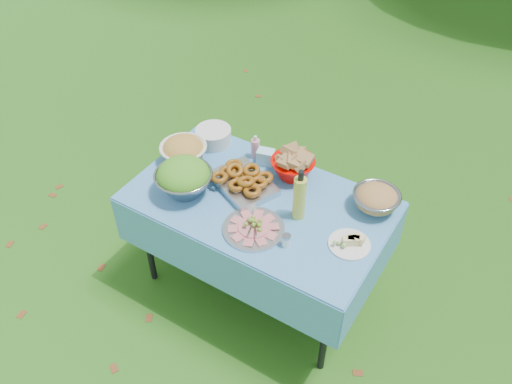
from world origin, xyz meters
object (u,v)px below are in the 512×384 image
Objects in this scene: charcuterie_platter at (254,224)px; oil_bottle at (300,194)px; picnic_table at (259,245)px; plate_stack at (213,136)px; pasta_bowl_steel at (376,198)px; salad_bowl at (184,178)px; bread_bowl at (293,164)px.

oil_bottle is (0.15, 0.22, 0.12)m from charcuterie_platter.
plate_stack is at bearing 149.81° from picnic_table.
picnic_table is 4.34× the size of charcuterie_platter.
plate_stack reaches higher than charcuterie_platter.
salad_bowl is at bearing -155.09° from pasta_bowl_steel.
salad_bowl reaches higher than picnic_table.
picnic_table is at bearing 114.77° from charcuterie_platter.
charcuterie_platter is at bearing -134.08° from pasta_bowl_steel.
oil_bottle is (0.78, -0.30, 0.11)m from plate_stack.
bread_bowl is at bearing 78.61° from picnic_table.
picnic_table is 0.65m from salad_bowl.
bread_bowl reaches higher than plate_stack.
pasta_bowl_steel is 0.70m from charcuterie_platter.
salad_bowl is 1.24× the size of bread_bowl.
oil_bottle reaches higher than picnic_table.
salad_bowl is at bearing -135.14° from bread_bowl.
charcuterie_platter is (0.62, -0.52, -0.01)m from plate_stack.
plate_stack is at bearing 105.45° from salad_bowl.
salad_bowl is at bearing -157.41° from picnic_table.
picnic_table is at bearing -101.39° from bread_bowl.
salad_bowl is at bearing -74.55° from plate_stack.
pasta_bowl_steel is 0.45m from oil_bottle.
picnic_table is 0.60m from oil_bottle.
plate_stack is 1.11m from pasta_bowl_steel.
plate_stack is 0.85× the size of bread_bowl.
oil_bottle reaches higher than plate_stack.
charcuterie_platter is (0.10, -0.21, 0.42)m from picnic_table.
bread_bowl is 0.79× the size of charcuterie_platter.
picnic_table is 5.51× the size of bread_bowl.
pasta_bowl_steel reaches higher than picnic_table.
pasta_bowl_steel is (0.52, 0.00, -0.02)m from bread_bowl.
oil_bottle is at bearing 14.81° from salad_bowl.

